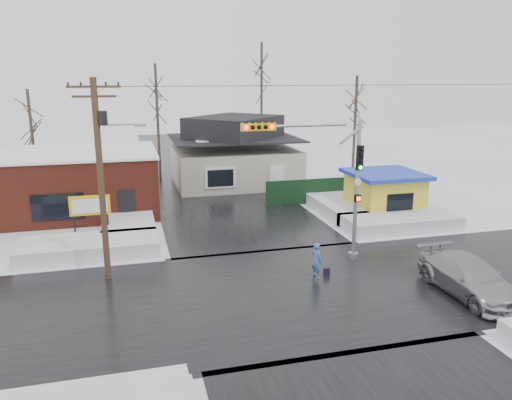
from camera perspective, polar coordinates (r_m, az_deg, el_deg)
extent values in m
plane|color=white|center=(22.04, 4.86, -10.28)|extent=(120.00, 120.00, 0.00)
cube|color=black|center=(22.03, 4.86, -10.25)|extent=(10.00, 120.00, 0.02)
cube|color=black|center=(22.03, 4.86, -10.25)|extent=(120.00, 10.00, 0.02)
cube|color=white|center=(27.37, -18.49, -5.12)|extent=(7.00, 3.00, 0.80)
cube|color=white|center=(31.56, 16.14, -2.40)|extent=(7.00, 3.00, 0.80)
cube|color=white|center=(32.06, -14.42, -2.02)|extent=(3.00, 8.00, 0.80)
cube|color=white|center=(34.93, 9.16, -0.42)|extent=(3.00, 8.00, 0.80)
cylinder|color=gray|center=(25.04, 11.39, 0.97)|extent=(0.20, 0.20, 7.00)
cylinder|color=gray|center=(26.00, 11.03, -6.24)|extent=(0.50, 0.50, 0.30)
cylinder|color=gray|center=(23.34, 5.08, 8.46)|extent=(4.60, 0.14, 0.14)
cube|color=gold|center=(22.74, 0.28, 8.37)|extent=(1.60, 0.28, 0.35)
sphere|color=#FF0C0C|center=(22.44, -1.11, 8.29)|extent=(0.20, 0.20, 0.20)
sphere|color=#FF0C0C|center=(22.75, 1.86, 8.36)|extent=(0.20, 0.20, 0.20)
cube|color=black|center=(24.54, 11.79, 4.73)|extent=(0.30, 0.22, 1.20)
sphere|color=#0CE533|center=(24.49, 11.88, 3.64)|extent=(0.18, 0.18, 0.18)
cube|color=black|center=(24.94, 11.56, 0.19)|extent=(0.30, 0.20, 0.35)
cylinder|color=#382619|center=(22.86, -17.29, 1.91)|extent=(0.28, 0.28, 9.00)
cube|color=#382619|center=(22.39, -18.07, 12.21)|extent=(2.20, 0.10, 0.10)
cube|color=#382619|center=(22.40, -17.99, 11.19)|extent=(1.80, 0.10, 0.10)
cylinder|color=black|center=(22.45, -17.17, 8.95)|extent=(0.44, 0.44, 0.60)
cylinder|color=gray|center=(22.46, -15.45, 8.30)|extent=(1.80, 0.08, 0.08)
cube|color=gray|center=(22.47, -13.12, 8.32)|extent=(0.50, 0.22, 0.12)
cube|color=maroon|center=(35.82, -21.06, 1.79)|extent=(12.00, 8.00, 4.00)
cube|color=white|center=(35.47, -21.36, 5.03)|extent=(12.20, 8.20, 0.15)
cube|color=black|center=(32.06, -21.69, -0.74)|extent=(3.00, 0.08, 1.60)
cube|color=black|center=(31.86, -14.50, -0.82)|extent=(1.00, 0.08, 2.20)
cylinder|color=black|center=(29.68, -20.02, -2.74)|extent=(0.10, 0.10, 1.80)
cylinder|color=black|center=(29.55, -16.55, -2.54)|extent=(0.10, 0.10, 1.80)
cube|color=gold|center=(29.31, -18.46, -0.58)|extent=(2.20, 0.18, 1.10)
cube|color=white|center=(29.21, -18.47, -0.64)|extent=(1.90, 0.02, 0.80)
cube|color=beige|center=(42.49, -2.46, 3.88)|extent=(10.00, 8.00, 3.00)
cube|color=black|center=(42.13, -2.49, 7.09)|extent=(10.40, 8.40, 0.12)
pyramid|color=black|center=(42.02, -2.50, 8.39)|extent=(9.00, 7.00, 1.80)
cube|color=maroon|center=(43.76, 1.36, 8.68)|extent=(0.70, 0.70, 1.40)
cube|color=white|center=(38.23, -4.09, 2.53)|extent=(2.40, 0.12, 1.60)
cube|color=yellow|center=(34.08, 14.42, 0.50)|extent=(4.00, 4.00, 2.60)
cube|color=#1925C2|center=(33.77, 14.57, 2.89)|extent=(4.60, 4.60, 0.25)
cube|color=black|center=(32.38, 16.14, -0.33)|extent=(1.80, 0.06, 1.20)
cube|color=black|center=(36.40, 7.21, 1.06)|extent=(8.00, 0.12, 1.80)
cylinder|color=#332821|center=(45.13, -11.16, 8.72)|extent=(0.24, 0.24, 10.00)
cylinder|color=#332821|center=(48.69, 0.63, 10.54)|extent=(0.24, 0.24, 12.00)
cylinder|color=#332821|center=(43.43, 11.21, 7.85)|extent=(0.24, 0.24, 9.00)
cylinder|color=#332821|center=(43.75, -24.16, 6.26)|extent=(0.24, 0.24, 8.00)
imported|color=#3C68AA|center=(23.15, 6.95, -6.89)|extent=(0.57, 0.70, 1.65)
imported|color=#A2A4A9|center=(23.14, 23.18, -8.13)|extent=(2.28, 5.36, 1.54)
cube|color=black|center=(23.62, 8.07, -8.18)|extent=(0.29, 0.14, 0.35)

